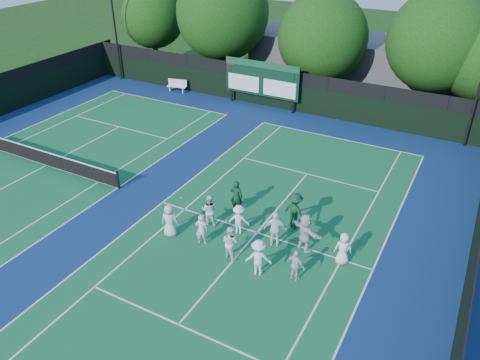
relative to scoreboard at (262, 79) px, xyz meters
The scene contains 31 objects.
ground 17.23m from the scoreboard, 65.78° to the right, with size 120.00×120.00×0.00m, color #15360E.
court_apron 14.78m from the scoreboard, 86.03° to the right, with size 34.00×32.00×0.01m, color navy.
near_court 16.33m from the scoreboard, 64.32° to the right, with size 11.05×23.85×0.01m.
left_court 16.32m from the scoreboard, 115.60° to the right, with size 11.05×23.85×0.01m.
back_fence 1.38m from the scoreboard, 22.25° to the left, with size 34.00×0.08×3.00m.
divider_fence_right 21.68m from the scoreboard, 42.33° to the right, with size 0.08×32.00×3.00m.
scoreboard is the anchor object (origin of this frame).
clubhouse 9.80m from the scoreboard, 59.22° to the left, with size 18.00×6.00×4.00m, color #545458.
light_pole_left 14.58m from the scoreboard, behind, with size 1.20×0.30×10.12m.
tennis_net 16.26m from the scoreboard, 115.60° to the right, with size 11.30×0.10×1.10m.
bench 7.83m from the scoreboard, behind, with size 1.68×0.78×1.03m.
tree_a 13.58m from the scoreboard, 162.60° to the left, with size 5.55×5.55×7.61m.
tree_b 7.56m from the scoreboard, 143.81° to the left, with size 7.65×7.65×9.61m.
tree_c 5.71m from the scoreboard, 50.63° to the left, with size 6.77×6.77×8.19m.
tree_d 12.47m from the scoreboard, 19.27° to the left, with size 6.84×6.84×8.87m.
tennis_ball_0 15.57m from the scoreboard, 69.97° to the right, with size 0.07×0.07×0.07m, color #C7D719.
tennis_ball_1 16.01m from the scoreboard, 59.81° to the right, with size 0.07×0.07×0.07m, color #C7D719.
tennis_ball_3 14.12m from the scoreboard, 81.14° to the right, with size 0.07×0.07×0.07m, color #C7D719.
tennis_ball_4 16.51m from the scoreboard, 60.91° to the right, with size 0.07×0.07×0.07m, color #C7D719.
player_front_0 17.09m from the scoreboard, 78.00° to the right, with size 0.80×0.52×1.63m, color silver.
player_front_1 17.33m from the scoreboard, 72.59° to the right, with size 0.56×0.37×1.55m, color silver.
player_front_2 18.08m from the scoreboard, 67.91° to the right, with size 0.77×0.60×1.59m, color white.
player_front_3 19.07m from the scoreboard, 64.03° to the right, with size 1.09×0.63×1.69m, color white.
player_front_4 19.40m from the scoreboard, 59.53° to the right, with size 0.85×0.36×1.46m, color silver.
player_back_0 15.79m from the scoreboard, 72.68° to the right, with size 0.79×0.61×1.62m, color white.
player_back_1 16.30m from the scoreboard, 67.34° to the right, with size 0.97×0.56×1.51m, color white.
player_back_2 17.12m from the scoreboard, 61.55° to the right, with size 1.03×0.43×1.76m, color white.
player_back_3 17.47m from the scoreboard, 57.33° to the right, with size 1.71×0.54×1.84m, color silver.
player_back_4 18.55m from the scoreboard, 52.86° to the right, with size 0.74×0.48×1.51m, color white.
coach_left 14.46m from the scoreboard, 68.55° to the right, with size 0.63×0.41×1.73m, color #0E361C.
coach_right 15.79m from the scoreboard, 57.91° to the right, with size 1.21×0.69×1.87m, color #103A1F.
Camera 1 is at (7.79, -14.98, 13.22)m, focal length 35.00 mm.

